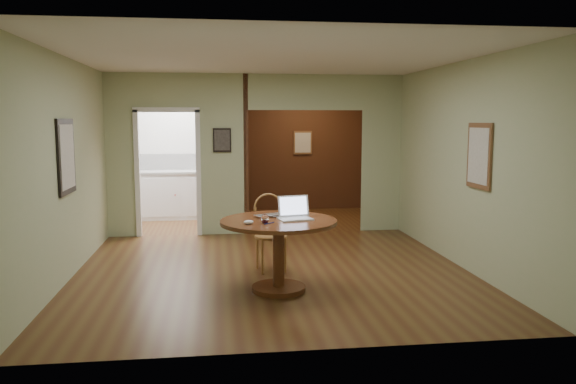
{
  "coord_description": "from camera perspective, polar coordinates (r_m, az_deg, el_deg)",
  "views": [
    {
      "loc": [
        -0.7,
        -6.97,
        1.93
      ],
      "look_at": [
        0.17,
        -0.2,
        1.06
      ],
      "focal_mm": 35.0,
      "sensor_mm": 36.0,
      "label": 1
    }
  ],
  "objects": [
    {
      "name": "kitchen_cabinet",
      "position": [
        11.29,
        -10.54,
        -0.24
      ],
      "size": [
        2.06,
        0.6,
        0.94
      ],
      "color": "white",
      "rests_on": "ground"
    },
    {
      "name": "floor",
      "position": [
        7.27,
        -1.52,
        -8.1
      ],
      "size": [
        5.0,
        5.0,
        0.0
      ],
      "primitive_type": "plane",
      "color": "#4A2815",
      "rests_on": "ground"
    },
    {
      "name": "open_laptop",
      "position": [
        6.36,
        0.66,
        -2.14
      ],
      "size": [
        0.4,
        0.38,
        0.26
      ],
      "rotation": [
        0.0,
        0.0,
        0.19
      ],
      "color": "white",
      "rests_on": "dining_table"
    },
    {
      "name": "pen",
      "position": [
        6.08,
        -1.91,
        -3.19
      ],
      "size": [
        0.12,
        0.11,
        0.01
      ],
      "primitive_type": "cylinder",
      "rotation": [
        0.0,
        1.57,
        0.76
      ],
      "color": "navy",
      "rests_on": "dining_table"
    },
    {
      "name": "dining_table",
      "position": [
        6.35,
        -0.97,
        -4.72
      ],
      "size": [
        1.31,
        1.31,
        0.82
      ],
      "rotation": [
        0.0,
        0.0,
        0.16
      ],
      "color": "#5F2B17",
      "rests_on": "ground"
    },
    {
      "name": "closed_laptop",
      "position": [
        6.46,
        -1.61,
        -2.46
      ],
      "size": [
        0.43,
        0.36,
        0.03
      ],
      "primitive_type": "imported",
      "rotation": [
        0.0,
        0.0,
        0.43
      ],
      "color": "#ADADB2",
      "rests_on": "dining_table"
    },
    {
      "name": "wine_glass",
      "position": [
        6.09,
        -2.35,
        -2.72
      ],
      "size": [
        0.09,
        0.09,
        0.1
      ],
      "primitive_type": null,
      "color": "white",
      "rests_on": "dining_table"
    },
    {
      "name": "mouse",
      "position": [
        6.04,
        -4.02,
        -3.08
      ],
      "size": [
        0.12,
        0.09,
        0.05
      ],
      "primitive_type": "ellipsoid",
      "rotation": [
        0.0,
        0.0,
        0.26
      ],
      "color": "white",
      "rests_on": "dining_table"
    },
    {
      "name": "room_shell",
      "position": [
        10.1,
        -5.98,
        3.61
      ],
      "size": [
        5.2,
        7.5,
        5.0
      ],
      "color": "white",
      "rests_on": "ground"
    },
    {
      "name": "grocery_bag",
      "position": [
        11.2,
        -7.24,
        3.04
      ],
      "size": [
        0.39,
        0.36,
        0.34
      ],
      "primitive_type": "ellipsoid",
      "rotation": [
        0.0,
        0.0,
        0.24
      ],
      "color": "beige",
      "rests_on": "kitchen_cabinet"
    },
    {
      "name": "chair",
      "position": [
        7.27,
        -1.85,
        -3.65
      ],
      "size": [
        0.47,
        0.47,
        0.99
      ],
      "rotation": [
        0.0,
        0.0,
        0.14
      ],
      "color": "#AA713C",
      "rests_on": "ground"
    }
  ]
}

